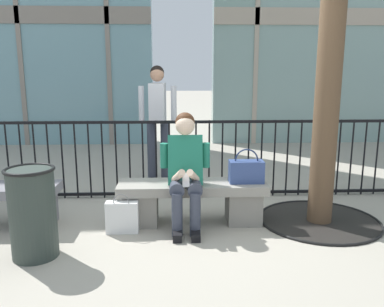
{
  "coord_description": "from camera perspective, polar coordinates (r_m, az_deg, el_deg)",
  "views": [
    {
      "loc": [
        -0.18,
        -4.1,
        1.63
      ],
      "look_at": [
        0.0,
        0.1,
        0.75
      ],
      "focal_mm": 37.0,
      "sensor_mm": 36.0,
      "label": 1
    }
  ],
  "objects": [
    {
      "name": "stone_bench",
      "position": [
        4.33,
        0.06,
        -6.49
      ],
      "size": [
        1.6,
        0.44,
        0.45
      ],
      "color": "gray",
      "rests_on": "ground"
    },
    {
      "name": "plaza_railing",
      "position": [
        5.14,
        -0.39,
        -0.74
      ],
      "size": [
        7.06,
        0.04,
        1.01
      ],
      "color": "black",
      "rests_on": "ground"
    },
    {
      "name": "trash_can",
      "position": [
        3.77,
        -21.98,
        -7.82
      ],
      "size": [
        0.43,
        0.43,
        0.82
      ],
      "color": "#2D3833",
      "rests_on": "ground"
    },
    {
      "name": "seated_person_with_phone",
      "position": [
        4.09,
        -0.96,
        -2.03
      ],
      "size": [
        0.52,
        0.66,
        1.21
      ],
      "color": "#383D4C",
      "rests_on": "ground"
    },
    {
      "name": "handbag_on_bench",
      "position": [
        4.29,
        7.83,
        -2.5
      ],
      "size": [
        0.37,
        0.18,
        0.37
      ],
      "color": "#33477F",
      "rests_on": "stone_bench"
    },
    {
      "name": "ground_plane",
      "position": [
        4.42,
        0.06,
        -9.83
      ],
      "size": [
        60.0,
        60.0,
        0.0
      ],
      "primitive_type": "plane",
      "color": "#A8A091"
    },
    {
      "name": "shopping_bag",
      "position": [
        4.16,
        -10.02,
        -8.94
      ],
      "size": [
        0.33,
        0.13,
        0.43
      ],
      "color": "white",
      "rests_on": "ground"
    },
    {
      "name": "bystander_at_railing",
      "position": [
        5.83,
        -4.96,
        5.57
      ],
      "size": [
        0.55,
        0.39,
        1.71
      ],
      "color": "#383D4C",
      "rests_on": "ground"
    }
  ]
}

